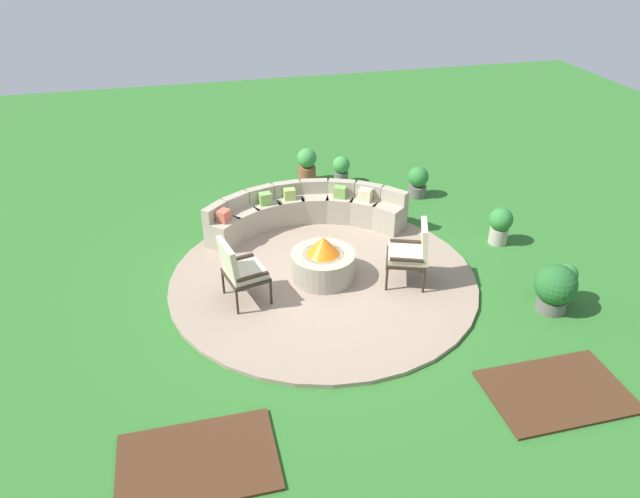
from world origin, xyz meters
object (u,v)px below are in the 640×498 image
object	(u,v)px
potted_plant_3	(500,224)
potted_plant_1	(307,164)
potted_plant_5	(418,181)
potted_plant_2	(555,287)
curved_stone_bench	(304,211)
fire_pit	(323,262)
lounge_chair_front_right	(412,251)
potted_plant_4	(341,169)
potted_plant_0	(565,281)
lounge_chair_front_left	(240,269)

from	to	relation	value
potted_plant_3	potted_plant_1	bearing A→B (deg)	128.26
potted_plant_5	potted_plant_2	bearing A→B (deg)	-83.65
curved_stone_bench	fire_pit	bearing A→B (deg)	-92.72
lounge_chair_front_right	potted_plant_4	bearing A→B (deg)	20.57
potted_plant_3	fire_pit	bearing A→B (deg)	-172.80
potted_plant_0	potted_plant_3	size ratio (longest dim) A/B	0.95
lounge_chair_front_right	potted_plant_4	xyz separation A→B (m)	(-0.01, 3.88, -0.28)
fire_pit	potted_plant_1	world-z (taller)	fire_pit
lounge_chair_front_left	potted_plant_0	size ratio (longest dim) A/B	1.61
fire_pit	potted_plant_4	size ratio (longest dim) A/B	1.69
potted_plant_1	potted_plant_3	bearing A→B (deg)	-51.74
lounge_chair_front_left	potted_plant_5	distance (m)	4.76
potted_plant_1	potted_plant_3	xyz separation A→B (m)	(2.61, -3.31, -0.01)
fire_pit	curved_stone_bench	distance (m)	1.68
fire_pit	potted_plant_0	xyz separation A→B (m)	(3.27, -1.37, 0.01)
curved_stone_bench	potted_plant_5	bearing A→B (deg)	17.91
curved_stone_bench	potted_plant_1	world-z (taller)	curved_stone_bench
potted_plant_1	potted_plant_4	distance (m)	0.72
curved_stone_bench	potted_plant_3	bearing A→B (deg)	-22.22
potted_plant_4	potted_plant_5	bearing A→B (deg)	-36.80
fire_pit	potted_plant_0	bearing A→B (deg)	-22.79
fire_pit	potted_plant_0	size ratio (longest dim) A/B	1.59
potted_plant_0	lounge_chair_front_left	bearing A→B (deg)	166.79
lounge_chair_front_right	potted_plant_1	size ratio (longest dim) A/B	1.41
fire_pit	lounge_chair_front_left	world-z (taller)	lounge_chair_front_left
curved_stone_bench	potted_plant_2	size ratio (longest dim) A/B	4.86
lounge_chair_front_left	potted_plant_5	xyz separation A→B (m)	(3.85, 2.78, -0.27)
curved_stone_bench	potted_plant_0	size ratio (longest dim) A/B	5.71
potted_plant_0	potted_plant_2	distance (m)	0.31
lounge_chair_front_left	potted_plant_0	xyz separation A→B (m)	(4.56, -1.07, -0.25)
potted_plant_1	potted_plant_5	xyz separation A→B (m)	(1.96, -1.23, -0.05)
fire_pit	lounge_chair_front_right	bearing A→B (deg)	-18.67
potted_plant_0	potted_plant_1	world-z (taller)	potted_plant_1
potted_plant_1	potted_plant_5	world-z (taller)	potted_plant_1
lounge_chair_front_left	potted_plant_5	world-z (taller)	lounge_chair_front_left
fire_pit	potted_plant_0	world-z (taller)	fire_pit
potted_plant_1	potted_plant_5	size ratio (longest dim) A/B	1.16
potted_plant_5	fire_pit	bearing A→B (deg)	-135.86
lounge_chair_front_left	potted_plant_4	size ratio (longest dim) A/B	1.71
curved_stone_bench	potted_plant_1	xyz separation A→B (m)	(0.51, 2.03, 0.02)
potted_plant_2	lounge_chair_front_left	bearing A→B (deg)	164.10
potted_plant_4	potted_plant_0	bearing A→B (deg)	-67.39
potted_plant_5	curved_stone_bench	bearing A→B (deg)	-162.09
potted_plant_0	potted_plant_4	distance (m)	5.22
fire_pit	potted_plant_5	size ratio (longest dim) A/B	1.60
lounge_chair_front_left	potted_plant_4	distance (m)	4.55
potted_plant_4	potted_plant_2	bearing A→B (deg)	-70.70
fire_pit	potted_plant_2	xyz separation A→B (m)	(3.00, -1.53, 0.05)
potted_plant_1	potted_plant_3	distance (m)	4.21
lounge_chair_front_right	potted_plant_4	distance (m)	3.89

